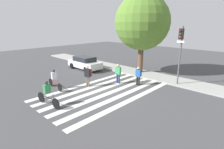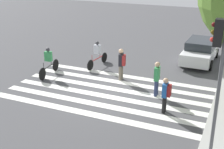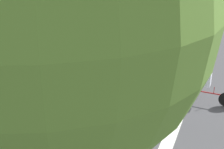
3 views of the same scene
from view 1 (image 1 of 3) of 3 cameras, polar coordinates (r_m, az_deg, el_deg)
ground_plane at (r=13.63m, az=-2.64°, el=-5.63°), size 60.00×60.00×0.00m
sidewalk_curb at (r=18.25m, az=11.69°, el=-0.10°), size 36.00×2.50×0.14m
crosswalk_stripes at (r=13.63m, az=-2.64°, el=-5.61°), size 5.36×10.00×0.01m
traffic_light at (r=15.24m, az=21.50°, el=8.97°), size 0.60×0.50×4.93m
street_tree at (r=18.44m, az=9.82°, el=16.37°), size 5.53×5.53×8.00m
pedestrian_adult_tall_backpack at (r=14.60m, az=-7.85°, el=0.04°), size 0.54×0.50×1.78m
pedestrian_adult_blue_shirt at (r=15.29m, az=2.01°, el=0.68°), size 0.50×0.26×1.75m
pedestrian_adult_yellow_jacket at (r=15.01m, az=8.66°, el=0.05°), size 0.46×0.38×1.61m
cyclist_mid_street at (r=14.72m, az=-18.30°, el=-1.24°), size 2.36×0.42×1.61m
cyclist_far_lane at (r=11.78m, az=-20.35°, el=-5.64°), size 2.30×0.42×1.65m
car_parked_silver_sedan at (r=20.56m, az=-8.92°, el=3.82°), size 4.46×1.99×1.48m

